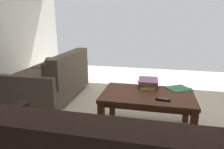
# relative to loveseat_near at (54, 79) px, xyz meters

# --- Properties ---
(ground_plane) EXTENTS (5.67, 5.77, 0.01)m
(ground_plane) POSITION_rel_loveseat_near_xyz_m (-1.59, 0.41, -0.34)
(ground_plane) COLOR beige
(loveseat_near) EXTENTS (0.88, 1.43, 0.79)m
(loveseat_near) POSITION_rel_loveseat_near_xyz_m (0.00, 0.00, 0.00)
(loveseat_near) COLOR black
(loveseat_near) RESTS_ON ground
(coffee_table) EXTENTS (1.07, 0.67, 0.46)m
(coffee_table) POSITION_rel_loveseat_near_xyz_m (-1.59, 0.71, 0.05)
(coffee_table) COLOR #4C2819
(coffee_table) RESTS_ON ground
(book_stack) EXTENTS (0.28, 0.31, 0.10)m
(book_stack) POSITION_rel_loveseat_near_xyz_m (-1.57, 0.46, 0.18)
(book_stack) COLOR #E0CC4C
(book_stack) RESTS_ON coffee_table
(tv_remote) EXTENTS (0.16, 0.07, 0.02)m
(tv_remote) POSITION_rel_loveseat_near_xyz_m (-1.76, 0.88, 0.13)
(tv_remote) COLOR black
(tv_remote) RESTS_ON coffee_table
(loose_magazine) EXTENTS (0.35, 0.34, 0.01)m
(loose_magazine) POSITION_rel_loveseat_near_xyz_m (-1.95, 0.45, 0.13)
(loose_magazine) COLOR #337F51
(loose_magazine) RESTS_ON coffee_table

